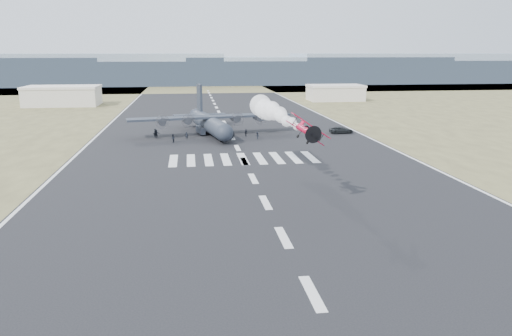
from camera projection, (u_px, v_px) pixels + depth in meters
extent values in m
plane|color=black|center=(312.00, 293.00, 38.59)|extent=(500.00, 500.00, 0.00)
cube|color=brown|center=(206.00, 87.00, 260.52)|extent=(500.00, 80.00, 0.00)
cube|color=gray|center=(87.00, 69.00, 279.12)|extent=(150.00, 50.00, 17.00)
cube|color=gray|center=(204.00, 72.00, 287.98)|extent=(150.00, 50.00, 13.00)
cube|color=gray|center=(314.00, 70.00, 296.16)|extent=(150.00, 50.00, 15.00)
cube|color=gray|center=(417.00, 68.00, 304.34)|extent=(150.00, 50.00, 17.00)
cube|color=beige|center=(63.00, 97.00, 171.09)|extent=(24.00, 14.00, 6.00)
cube|color=beige|center=(62.00, 87.00, 170.34)|extent=(24.50, 14.50, 0.80)
cube|color=beige|center=(335.00, 94.00, 188.69)|extent=(20.00, 12.00, 5.20)
cube|color=beige|center=(335.00, 86.00, 188.02)|extent=(20.50, 12.50, 0.80)
cylinder|color=#BB0C32|center=(306.00, 130.00, 58.33)|extent=(1.14, 4.57, 0.81)
sphere|color=black|center=(305.00, 127.00, 58.43)|extent=(0.63, 0.63, 0.63)
cylinder|color=black|center=(311.00, 133.00, 56.26)|extent=(0.94, 0.61, 0.91)
cylinder|color=black|center=(312.00, 134.00, 55.96)|extent=(1.99, 0.17, 1.99)
cube|color=#BB0C32|center=(306.00, 134.00, 58.06)|extent=(4.63, 1.23, 3.08)
cube|color=#BB0C32|center=(307.00, 125.00, 57.55)|extent=(4.78, 1.24, 3.18)
cube|color=#BB0C32|center=(301.00, 124.00, 60.22)|extent=(0.15, 0.82, 0.91)
cube|color=#BB0C32|center=(300.00, 128.00, 60.32)|extent=(1.85, 0.76, 0.07)
cylinder|color=black|center=(301.00, 141.00, 57.75)|extent=(0.14, 0.41, 0.40)
cylinder|color=black|center=(313.00, 140.00, 58.04)|extent=(0.14, 0.41, 0.40)
sphere|color=white|center=(300.00, 128.00, 60.49)|extent=(0.63, 0.63, 0.63)
sphere|color=white|center=(295.00, 125.00, 62.56)|extent=(0.92, 0.92, 0.92)
sphere|color=white|center=(290.00, 122.00, 64.62)|extent=(1.21, 1.21, 1.21)
sphere|color=white|center=(286.00, 120.00, 66.69)|extent=(1.50, 1.50, 1.50)
sphere|color=white|center=(282.00, 118.00, 68.75)|extent=(1.79, 1.79, 1.79)
sphere|color=white|center=(278.00, 115.00, 70.81)|extent=(2.08, 2.08, 2.08)
sphere|color=white|center=(274.00, 113.00, 72.88)|extent=(2.37, 2.37, 2.37)
sphere|color=white|center=(271.00, 112.00, 74.94)|extent=(2.66, 2.66, 2.66)
sphere|color=white|center=(268.00, 110.00, 77.01)|extent=(2.95, 2.95, 2.95)
sphere|color=white|center=(265.00, 108.00, 79.07)|extent=(3.24, 3.24, 3.24)
sphere|color=white|center=(262.00, 106.00, 81.14)|extent=(3.53, 3.53, 3.53)
cylinder|color=#202430|center=(210.00, 124.00, 111.58)|extent=(8.21, 25.77, 3.65)
sphere|color=#202430|center=(224.00, 133.00, 99.76)|extent=(3.65, 3.65, 3.65)
cone|color=#202430|center=(199.00, 117.00, 123.39)|extent=(4.58, 6.04, 3.65)
cube|color=#202430|center=(211.00, 117.00, 110.34)|extent=(36.56, 10.38, 0.46)
cylinder|color=#202430|center=(161.00, 121.00, 106.71)|extent=(2.24, 3.70, 1.64)
cylinder|color=#3F3F44|center=(163.00, 122.00, 105.03)|extent=(3.06, 0.61, 3.10)
cylinder|color=#202430|center=(187.00, 120.00, 108.37)|extent=(2.24, 3.70, 1.64)
cylinder|color=#3F3F44|center=(188.00, 121.00, 106.68)|extent=(3.06, 0.61, 3.10)
cylinder|color=#202430|center=(235.00, 118.00, 111.67)|extent=(2.24, 3.70, 1.64)
cylinder|color=#3F3F44|center=(237.00, 119.00, 109.99)|extent=(3.06, 0.61, 3.10)
cylinder|color=#202430|center=(258.00, 117.00, 113.33)|extent=(2.24, 3.70, 1.64)
cylinder|color=#3F3F44|center=(261.00, 118.00, 111.64)|extent=(3.06, 0.61, 3.10)
cube|color=#202430|center=(200.00, 99.00, 120.66)|extent=(1.28, 4.13, 7.29)
cube|color=#202430|center=(200.00, 115.00, 121.96)|extent=(13.05, 5.00, 0.32)
cube|color=#202430|center=(201.00, 130.00, 112.13)|extent=(2.07, 5.58, 1.46)
cylinder|color=black|center=(201.00, 132.00, 112.24)|extent=(0.63, 1.07, 1.00)
cube|color=#202430|center=(218.00, 129.00, 113.34)|extent=(2.07, 5.58, 1.46)
cylinder|color=black|center=(218.00, 131.00, 113.45)|extent=(0.63, 1.07, 1.00)
cylinder|color=black|center=(221.00, 140.00, 102.74)|extent=(0.51, 0.87, 0.82)
imported|color=black|center=(341.00, 130.00, 113.61)|extent=(5.58, 2.87, 1.50)
imported|color=black|center=(155.00, 133.00, 108.07)|extent=(0.71, 0.59, 1.88)
imported|color=black|center=(173.00, 138.00, 101.88)|extent=(0.80, 0.99, 1.77)
imported|color=black|center=(257.00, 135.00, 106.07)|extent=(0.93, 1.13, 1.60)
imported|color=black|center=(246.00, 133.00, 109.70)|extent=(0.92, 1.04, 1.59)
imported|color=black|center=(231.00, 136.00, 105.49)|extent=(0.90, 0.88, 1.60)
imported|color=black|center=(156.00, 134.00, 107.95)|extent=(1.65, 0.93, 1.69)
imported|color=black|center=(187.00, 136.00, 105.71)|extent=(0.63, 0.53, 1.64)
imported|color=black|center=(234.00, 135.00, 105.84)|extent=(1.00, 1.00, 1.80)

